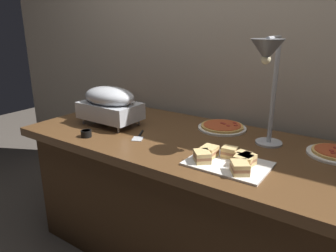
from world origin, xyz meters
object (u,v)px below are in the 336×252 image
object	(u,v)px
sandwich_platter	(229,160)
pizza_plate_front	(114,108)
serving_spatula	(139,136)
sauce_cup_near	(86,133)
pizza_plate_center	(222,127)
chafing_dish	(110,103)
heat_lamp	(268,64)
pizza_plate_raised_stand	(335,153)

from	to	relation	value
sandwich_platter	pizza_plate_front	bearing A→B (deg)	159.36
pizza_plate_front	serving_spatula	bearing A→B (deg)	-33.76
pizza_plate_front	sauce_cup_near	bearing A→B (deg)	-61.44
sauce_cup_near	pizza_plate_center	bearing A→B (deg)	44.52
chafing_dish	serving_spatula	xyz separation A→B (m)	(0.30, -0.08, -0.14)
heat_lamp	pizza_plate_center	world-z (taller)	heat_lamp
pizza_plate_center	sauce_cup_near	bearing A→B (deg)	-135.48
heat_lamp	sauce_cup_near	xyz separation A→B (m)	(-0.89, -0.34, -0.42)
pizza_plate_raised_stand	serving_spatula	distance (m)	1.01
chafing_dish	sandwich_platter	distance (m)	0.89
heat_lamp	pizza_plate_front	xyz separation A→B (m)	(-1.18, 0.19, -0.43)
chafing_dish	sandwich_platter	xyz separation A→B (m)	(0.87, -0.14, -0.11)
chafing_dish	serving_spatula	bearing A→B (deg)	-15.11
chafing_dish	serving_spatula	distance (m)	0.34
chafing_dish	heat_lamp	bearing A→B (deg)	5.17
pizza_plate_center	pizza_plate_raised_stand	size ratio (longest dim) A/B	1.13
pizza_plate_raised_stand	sauce_cup_near	xyz separation A→B (m)	(-1.20, -0.50, 0.01)
heat_lamp	pizza_plate_front	world-z (taller)	heat_lamp
chafing_dish	pizza_plate_front	bearing A→B (deg)	130.42
chafing_dish	pizza_plate_raised_stand	size ratio (longest dim) A/B	1.47
pizza_plate_front	sauce_cup_near	xyz separation A→B (m)	(0.29, -0.53, 0.01)
chafing_dish	sauce_cup_near	distance (m)	0.28
pizza_plate_front	serving_spatula	world-z (taller)	pizza_plate_front
sandwich_platter	heat_lamp	bearing A→B (deg)	73.71
pizza_plate_center	sauce_cup_near	size ratio (longest dim) A/B	4.85
pizza_plate_raised_stand	sauce_cup_near	size ratio (longest dim) A/B	4.31
sandwich_platter	serving_spatula	distance (m)	0.58
pizza_plate_front	chafing_dish	bearing A→B (deg)	-49.58
chafing_dish	sandwich_platter	world-z (taller)	chafing_dish
heat_lamp	serving_spatula	distance (m)	0.79
pizza_plate_center	pizza_plate_raised_stand	xyz separation A→B (m)	(0.63, -0.06, -0.00)
pizza_plate_front	pizza_plate_center	distance (m)	0.86
pizza_plate_raised_stand	pizza_plate_center	bearing A→B (deg)	174.36
pizza_plate_center	pizza_plate_raised_stand	world-z (taller)	same
pizza_plate_raised_stand	sandwich_platter	xyz separation A→B (m)	(-0.38, -0.40, 0.01)
chafing_dish	heat_lamp	xyz separation A→B (m)	(0.94, 0.09, 0.30)
pizza_plate_front	sandwich_platter	bearing A→B (deg)	-20.64
serving_spatula	sauce_cup_near	bearing A→B (deg)	-145.45
heat_lamp	pizza_plate_raised_stand	size ratio (longest dim) A/B	2.17
heat_lamp	serving_spatula	bearing A→B (deg)	-165.54
heat_lamp	serving_spatula	xyz separation A→B (m)	(-0.64, -0.17, -0.44)
chafing_dish	pizza_plate_front	size ratio (longest dim) A/B	1.48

